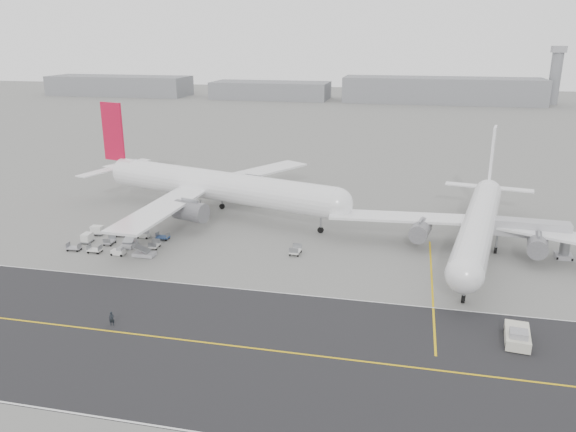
% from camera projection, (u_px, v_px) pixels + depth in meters
% --- Properties ---
extents(ground, '(700.00, 700.00, 0.00)m').
position_uv_depth(ground, '(233.00, 282.00, 86.67)').
color(ground, gray).
rests_on(ground, ground).
extents(taxiway, '(220.00, 59.00, 0.03)m').
position_uv_depth(taxiway, '(227.00, 345.00, 68.91)').
color(taxiway, '#262628').
rests_on(taxiway, ground).
extents(horizon_buildings, '(520.00, 28.00, 28.00)m').
position_uv_depth(horizon_buildings, '(422.00, 102.00, 322.08)').
color(horizon_buildings, gray).
rests_on(horizon_buildings, ground).
extents(control_tower, '(7.00, 7.00, 31.25)m').
position_uv_depth(control_tower, '(555.00, 74.00, 307.27)').
color(control_tower, gray).
rests_on(control_tower, ground).
extents(airliner_a, '(62.24, 60.96, 22.06)m').
position_uv_depth(airliner_a, '(212.00, 185.00, 118.05)').
color(airliner_a, white).
rests_on(airliner_a, ground).
extents(airliner_b, '(52.87, 53.88, 18.72)m').
position_uv_depth(airliner_b, '(479.00, 222.00, 97.32)').
color(airliner_b, white).
rests_on(airliner_b, ground).
extents(pushback_tug, '(3.48, 7.95, 2.25)m').
position_uv_depth(pushback_tug, '(517.00, 336.00, 69.22)').
color(pushback_tug, beige).
rests_on(pushback_tug, ground).
extents(jet_bridge, '(17.11, 4.01, 6.43)m').
position_uv_depth(jet_bridge, '(521.00, 230.00, 96.46)').
color(jet_bridge, gray).
rests_on(jet_bridge, ground).
extents(gse_cluster, '(21.97, 17.34, 1.86)m').
position_uv_depth(gse_cluster, '(120.00, 245.00, 101.99)').
color(gse_cluster, '#9E9EA4').
rests_on(gse_cluster, ground).
extents(stray_dolly, '(1.82, 2.80, 1.66)m').
position_uv_depth(stray_dolly, '(295.00, 254.00, 97.70)').
color(stray_dolly, silver).
rests_on(stray_dolly, ground).
extents(ground_crew_a, '(0.82, 0.65, 1.95)m').
position_uv_depth(ground_crew_a, '(112.00, 319.00, 73.37)').
color(ground_crew_a, black).
rests_on(ground_crew_a, ground).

